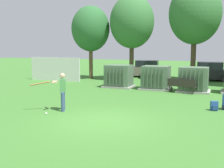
% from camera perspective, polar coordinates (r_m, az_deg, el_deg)
% --- Properties ---
extents(ground_plane, '(96.00, 96.00, 0.00)m').
position_cam_1_polar(ground_plane, '(11.11, -2.02, -7.66)').
color(ground_plane, '#3D752D').
extents(fence_panel, '(4.80, 0.12, 2.00)m').
position_cam_1_polar(fence_panel, '(24.40, -11.65, 3.02)').
color(fence_panel, silver).
rests_on(fence_panel, ground).
extents(transformer_west, '(2.10, 1.70, 1.62)m').
position_cam_1_polar(transformer_west, '(20.01, 1.42, 1.56)').
color(transformer_west, '#9E9B93').
rests_on(transformer_west, ground).
extents(transformer_mid_west, '(2.10, 1.70, 1.62)m').
position_cam_1_polar(transformer_mid_west, '(19.27, 9.02, 1.23)').
color(transformer_mid_west, '#9E9B93').
rests_on(transformer_mid_west, ground).
extents(transformer_mid_east, '(2.10, 1.70, 1.62)m').
position_cam_1_polar(transformer_mid_east, '(18.75, 16.45, 0.82)').
color(transformer_mid_east, '#9E9B93').
rests_on(transformer_mid_east, ground).
extents(park_bench, '(1.84, 0.73, 0.92)m').
position_cam_1_polar(park_bench, '(18.03, 14.13, -0.17)').
color(park_bench, '#2D2823').
rests_on(park_bench, ground).
extents(batter, '(1.52, 1.02, 1.74)m').
position_cam_1_polar(batter, '(12.95, -10.36, -1.15)').
color(batter, '#384C75').
rests_on(batter, ground).
extents(sports_ball, '(0.09, 0.09, 0.09)m').
position_cam_1_polar(sports_ball, '(12.51, -13.41, -5.90)').
color(sports_ball, white).
rests_on(sports_ball, ground).
extents(backpack, '(0.37, 0.34, 0.44)m').
position_cam_1_polar(backpack, '(13.68, 20.31, -4.27)').
color(backpack, '#264C8C').
rests_on(backpack, ground).
extents(tree_left, '(3.44, 3.44, 6.57)m').
position_cam_1_polar(tree_left, '(25.51, -4.44, 11.24)').
color(tree_left, brown).
rests_on(tree_left, ground).
extents(tree_center_left, '(3.83, 3.83, 7.32)m').
position_cam_1_polar(tree_center_left, '(24.51, 4.12, 12.59)').
color(tree_center_left, '#4C3828').
rests_on(tree_center_left, ground).
extents(tree_center_right, '(4.29, 4.29, 8.20)m').
position_cam_1_polar(tree_center_right, '(24.67, 16.71, 13.67)').
color(tree_center_right, '#4C3828').
rests_on(tree_center_right, ground).
extents(parked_car_leftmost, '(4.38, 2.31, 1.62)m').
position_cam_1_polar(parked_car_leftmost, '(27.05, 7.00, 3.05)').
color(parked_car_leftmost, gray).
rests_on(parked_car_leftmost, ground).
extents(parked_car_left_of_center, '(4.23, 1.97, 1.62)m').
position_cam_1_polar(parked_car_left_of_center, '(25.55, 19.29, 2.40)').
color(parked_car_left_of_center, black).
rests_on(parked_car_left_of_center, ground).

